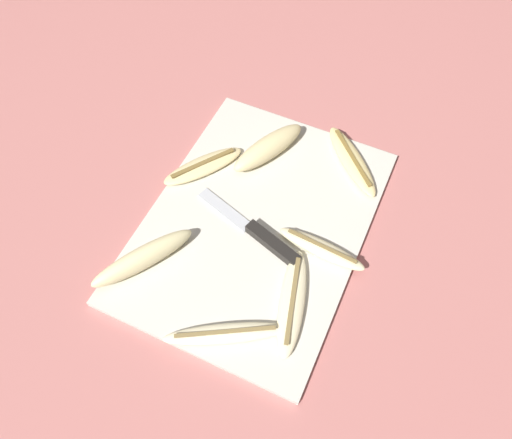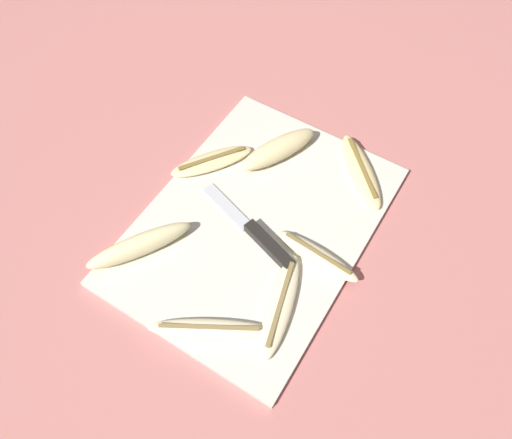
# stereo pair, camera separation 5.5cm
# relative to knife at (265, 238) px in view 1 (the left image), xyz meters

# --- Properties ---
(ground_plane) EXTENTS (4.00, 4.00, 0.00)m
(ground_plane) POSITION_rel_knife_xyz_m (0.03, 0.03, -0.02)
(ground_plane) COLOR #B76B66
(cutting_board) EXTENTS (0.49, 0.36, 0.01)m
(cutting_board) POSITION_rel_knife_xyz_m (0.03, 0.03, -0.01)
(cutting_board) COLOR beige
(cutting_board) RESTS_ON ground_plane
(knife) EXTENTS (0.09, 0.22, 0.02)m
(knife) POSITION_rel_knife_xyz_m (0.00, 0.00, 0.00)
(knife) COLOR black
(knife) RESTS_ON cutting_board
(banana_soft_right) EXTENTS (0.17, 0.12, 0.04)m
(banana_soft_right) POSITION_rel_knife_xyz_m (-0.12, 0.16, 0.01)
(banana_soft_right) COLOR beige
(banana_soft_right) RESTS_ON cutting_board
(banana_golden_short) EXTENTS (0.15, 0.15, 0.02)m
(banana_golden_short) POSITION_rel_knife_xyz_m (0.22, -0.08, 0.00)
(banana_golden_short) COLOR #EDD689
(banana_golden_short) RESTS_ON cutting_board
(banana_ripe_center) EXTENTS (0.17, 0.11, 0.04)m
(banana_ripe_center) POSITION_rel_knife_xyz_m (0.17, 0.07, 0.01)
(banana_ripe_center) COLOR beige
(banana_ripe_center) RESTS_ON cutting_board
(banana_bright_far) EXTENTS (0.12, 0.18, 0.02)m
(banana_bright_far) POSITION_rel_knife_xyz_m (-0.18, -0.02, 0.00)
(banana_bright_far) COLOR beige
(banana_bright_far) RESTS_ON cutting_board
(banana_cream_curved) EXTENTS (0.04, 0.16, 0.02)m
(banana_cream_curved) POSITION_rel_knife_xyz_m (0.02, -0.09, 0.00)
(banana_cream_curved) COLOR beige
(banana_cream_curved) RESTS_ON cutting_board
(banana_pale_long) EXTENTS (0.19, 0.09, 0.02)m
(banana_pale_long) POSITION_rel_knife_xyz_m (-0.09, -0.09, 0.00)
(banana_pale_long) COLOR beige
(banana_pale_long) RESTS_ON cutting_board
(banana_mellow_near) EXTENTS (0.15, 0.13, 0.02)m
(banana_mellow_near) POSITION_rel_knife_xyz_m (0.09, 0.17, 0.00)
(banana_mellow_near) COLOR beige
(banana_mellow_near) RESTS_ON cutting_board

